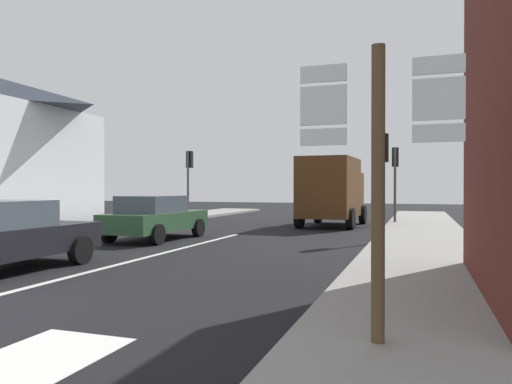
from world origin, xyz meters
name	(u,v)px	position (x,y,z in m)	size (l,w,h in m)	color
ground_plane	(215,240)	(0.00, 10.00, 0.00)	(80.00, 80.00, 0.00)	black
sidewalk_right	(424,255)	(6.53, 8.00, 0.07)	(3.00, 44.00, 0.14)	gray
sidewalk_left	(11,237)	(-6.53, 8.00, 0.07)	(3.00, 44.00, 0.14)	gray
lane_centre_stripe	(151,256)	(0.00, 6.00, 0.01)	(0.16, 12.00, 0.01)	silver
lane_turn_arrow	(19,367)	(2.77, -1.00, 0.01)	(1.20, 2.20, 0.01)	silver
sedan_far	(155,217)	(-1.93, 9.49, 0.76)	(2.07, 4.25, 1.47)	#2D5133
delivery_truck	(332,190)	(2.67, 17.06, 1.65)	(2.64, 5.08, 3.05)	#4C2D14
route_sign_post	(378,171)	(6.01, 0.46, 1.91)	(1.66, 0.14, 3.20)	brown
traffic_light_far_left	(189,169)	(-5.33, 18.78, 2.75)	(0.30, 0.49, 3.71)	#47474C
traffic_light_near_right	(384,162)	(5.33, 11.17, 2.56)	(0.30, 0.49, 3.45)	#47474C
traffic_light_far_right	(395,168)	(5.33, 18.99, 2.69)	(0.30, 0.49, 3.63)	#47474C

